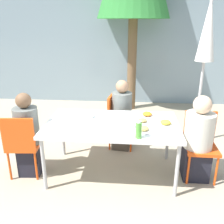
% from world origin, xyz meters
% --- Properties ---
extents(ground_plane, '(24.00, 24.00, 0.00)m').
position_xyz_m(ground_plane, '(0.00, 0.00, 0.00)').
color(ground_plane, tan).
extents(building_facade, '(10.00, 0.20, 3.00)m').
position_xyz_m(building_facade, '(0.00, 3.29, 1.50)').
color(building_facade, gray).
rests_on(building_facade, ground).
extents(dining_table, '(1.68, 0.97, 0.73)m').
position_xyz_m(dining_table, '(0.00, 0.00, 0.68)').
color(dining_table, white).
rests_on(dining_table, ground).
extents(chair_left, '(0.43, 0.43, 0.86)m').
position_xyz_m(chair_left, '(-1.13, -0.17, 0.50)').
color(chair_left, '#E54C14').
rests_on(chair_left, ground).
extents(person_left, '(0.31, 0.31, 1.12)m').
position_xyz_m(person_left, '(-1.09, -0.09, 0.53)').
color(person_left, black).
rests_on(person_left, ground).
extents(chair_right, '(0.40, 0.40, 0.86)m').
position_xyz_m(chair_right, '(1.14, 0.08, 0.50)').
color(chair_right, '#E54C14').
rests_on(chair_right, ground).
extents(person_right, '(0.36, 0.36, 1.12)m').
position_xyz_m(person_right, '(1.09, -0.00, 0.52)').
color(person_right, black).
rests_on(person_right, ground).
extents(chair_far, '(0.45, 0.45, 0.86)m').
position_xyz_m(chair_far, '(0.02, 0.80, 0.50)').
color(chair_far, '#E54C14').
rests_on(chair_far, ground).
extents(person_far, '(0.31, 0.31, 1.12)m').
position_xyz_m(person_far, '(0.09, 0.74, 0.53)').
color(person_far, '#473D33').
rests_on(person_far, ground).
extents(closed_umbrella, '(0.36, 0.36, 2.32)m').
position_xyz_m(closed_umbrella, '(1.32, 1.02, 1.67)').
color(closed_umbrella, '#333333').
rests_on(closed_umbrella, ground).
extents(plate_0, '(0.24, 0.24, 0.07)m').
position_xyz_m(plate_0, '(0.67, -0.01, 0.75)').
color(plate_0, white).
rests_on(plate_0, dining_table).
extents(plate_1, '(0.23, 0.23, 0.07)m').
position_xyz_m(plate_1, '(0.45, 0.27, 0.75)').
color(plate_1, white).
rests_on(plate_1, dining_table).
extents(plate_2, '(0.21, 0.21, 0.06)m').
position_xyz_m(plate_2, '(0.39, -0.22, 0.75)').
color(plate_2, white).
rests_on(plate_2, dining_table).
extents(plate_3, '(0.20, 0.20, 0.06)m').
position_xyz_m(plate_3, '(0.39, 0.04, 0.75)').
color(plate_3, white).
rests_on(plate_3, dining_table).
extents(bottle, '(0.07, 0.07, 0.20)m').
position_xyz_m(bottle, '(0.33, -0.40, 0.82)').
color(bottle, '#51A338').
rests_on(bottle, dining_table).
extents(drinking_cup, '(0.07, 0.07, 0.10)m').
position_xyz_m(drinking_cup, '(0.25, -0.12, 0.78)').
color(drinking_cup, white).
rests_on(drinking_cup, dining_table).
extents(salad_bowl, '(0.16, 0.16, 0.05)m').
position_xyz_m(salad_bowl, '(-0.34, 0.18, 0.75)').
color(salad_bowl, white).
rests_on(salad_bowl, dining_table).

